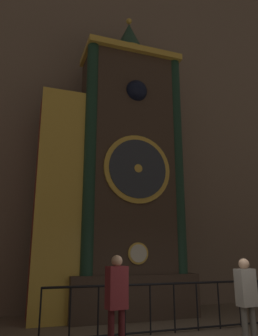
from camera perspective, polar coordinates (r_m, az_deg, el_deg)
name	(u,v)px	position (r m, az deg, el deg)	size (l,w,h in m)	color
cathedral_back_wall	(122,96)	(12.35, -1.22, 12.47)	(24.00, 0.32, 14.64)	#7A6656
clock_tower	(116,176)	(9.82, -2.22, -1.38)	(4.53, 1.79, 9.61)	#423328
railing_fence	(162,305)	(7.87, 5.84, -22.65)	(5.29, 0.05, 1.05)	black
visitor_near	(117,296)	(5.88, -2.18, -21.45)	(0.37, 0.27, 1.66)	#461518
visitor_far	(247,295)	(6.73, 19.78, -20.12)	(0.35, 0.24, 1.60)	#58554F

